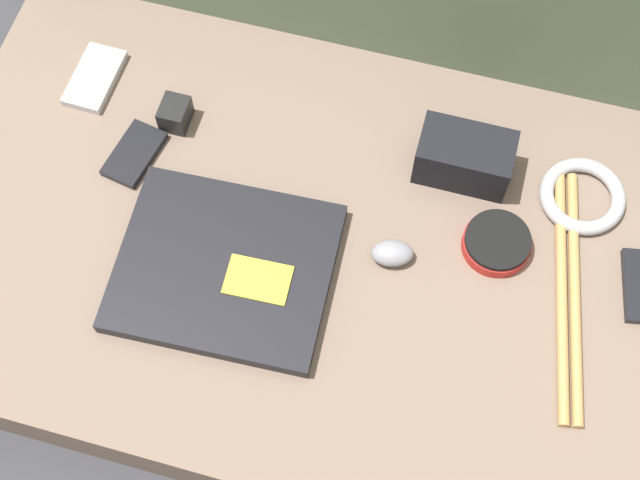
{
  "coord_description": "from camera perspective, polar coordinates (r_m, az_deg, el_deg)",
  "views": [
    {
      "loc": [
        0.14,
        -0.51,
        1.29
      ],
      "look_at": [
        0.0,
        0.0,
        0.14
      ],
      "focal_mm": 50.0,
      "sensor_mm": 36.0,
      "label": 1
    }
  ],
  "objects": [
    {
      "name": "charger_brick",
      "position": [
        1.39,
        -9.25,
        7.98
      ],
      "size": [
        0.04,
        0.05,
        0.04
      ],
      "color": "black",
      "rests_on": "couch_seat"
    },
    {
      "name": "camera_pouch",
      "position": [
        1.32,
        9.23,
        5.25
      ],
      "size": [
        0.14,
        0.08,
        0.08
      ],
      "color": "black",
      "rests_on": "couch_seat"
    },
    {
      "name": "ground_plane",
      "position": [
        1.39,
        0.0,
        -2.43
      ],
      "size": [
        8.0,
        8.0,
        0.0
      ],
      "primitive_type": "plane",
      "color": "#38383D"
    },
    {
      "name": "laptop",
      "position": [
        1.26,
        -6.09,
        -1.78
      ],
      "size": [
        0.31,
        0.27,
        0.03
      ],
      "rotation": [
        0.0,
        0.0,
        0.05
      ],
      "color": "black",
      "rests_on": "couch_seat"
    },
    {
      "name": "speaker_puck",
      "position": [
        1.3,
        11.24,
        -0.18
      ],
      "size": [
        0.1,
        0.1,
        0.03
      ],
      "color": "red",
      "rests_on": "couch_seat"
    },
    {
      "name": "couch_seat",
      "position": [
        1.34,
        0.0,
        -1.44
      ],
      "size": [
        1.18,
        0.71,
        0.12
      ],
      "color": "#7A6656",
      "rests_on": "ground_plane"
    },
    {
      "name": "phone_black",
      "position": [
        1.47,
        -14.22,
        10.02
      ],
      "size": [
        0.07,
        0.12,
        0.01
      ],
      "rotation": [
        0.0,
        0.0,
        -0.03
      ],
      "color": "#B7B7BC",
      "rests_on": "couch_seat"
    },
    {
      "name": "phone_small",
      "position": [
        1.38,
        -11.8,
        5.41
      ],
      "size": [
        0.08,
        0.11,
        0.01
      ],
      "rotation": [
        0.0,
        0.0,
        -0.19
      ],
      "color": "black",
      "rests_on": "couch_seat"
    },
    {
      "name": "computer_mouse",
      "position": [
        1.27,
        4.64,
        -0.85
      ],
      "size": [
        0.07,
        0.05,
        0.03
      ],
      "rotation": [
        0.0,
        0.0,
        0.27
      ],
      "color": "gray",
      "rests_on": "couch_seat"
    },
    {
      "name": "drumstick_pair",
      "position": [
        1.3,
        15.6,
        -3.28
      ],
      "size": [
        0.1,
        0.38,
        0.02
      ],
      "rotation": [
        0.0,
        0.0,
        0.17
      ],
      "color": "tan",
      "rests_on": "couch_seat"
    },
    {
      "name": "cable_coil",
      "position": [
        1.36,
        16.45,
        2.71
      ],
      "size": [
        0.13,
        0.13,
        0.02
      ],
      "color": "#B2B2B7",
      "rests_on": "couch_seat"
    }
  ]
}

